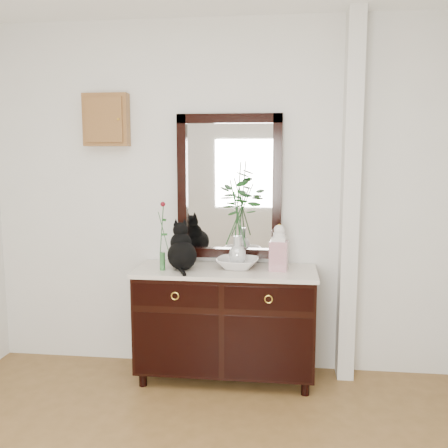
# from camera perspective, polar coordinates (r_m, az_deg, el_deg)

# --- Properties ---
(wall_back) EXTENTS (3.60, 0.04, 2.70)m
(wall_back) POSITION_cam_1_polar(r_m,az_deg,el_deg) (3.86, -0.85, 2.95)
(wall_back) COLOR silver
(wall_back) RESTS_ON ground
(pilaster) EXTENTS (0.12, 0.20, 2.70)m
(pilaster) POSITION_cam_1_polar(r_m,az_deg,el_deg) (3.78, 14.19, 2.60)
(pilaster) COLOR silver
(pilaster) RESTS_ON ground
(sideboard) EXTENTS (1.33, 0.52, 0.82)m
(sideboard) POSITION_cam_1_polar(r_m,az_deg,el_deg) (3.79, 0.18, -10.72)
(sideboard) COLOR black
(sideboard) RESTS_ON ground
(wall_mirror) EXTENTS (0.80, 0.06, 1.10)m
(wall_mirror) POSITION_cam_1_polar(r_m,az_deg,el_deg) (3.83, 0.60, 4.26)
(wall_mirror) COLOR black
(wall_mirror) RESTS_ON wall_back
(key_cabinet) EXTENTS (0.35, 0.10, 0.40)m
(key_cabinet) POSITION_cam_1_polar(r_m,az_deg,el_deg) (4.02, -13.30, 11.50)
(key_cabinet) COLOR brown
(key_cabinet) RESTS_ON wall_back
(cat) EXTENTS (0.33, 0.37, 0.35)m
(cat) POSITION_cam_1_polar(r_m,az_deg,el_deg) (3.66, -4.83, -2.51)
(cat) COLOR black
(cat) RESTS_ON sideboard
(lotus_bowl) EXTENTS (0.34, 0.34, 0.08)m
(lotus_bowl) POSITION_cam_1_polar(r_m,az_deg,el_deg) (3.70, 1.55, -4.51)
(lotus_bowl) COLOR white
(lotus_bowl) RESTS_ON sideboard
(vase_branches) EXTENTS (0.47, 0.47, 0.78)m
(vase_branches) POSITION_cam_1_polar(r_m,az_deg,el_deg) (3.64, 1.57, 1.20)
(vase_branches) COLOR silver
(vase_branches) RESTS_ON lotus_bowl
(bud_vase_rose) EXTENTS (0.07, 0.07, 0.51)m
(bud_vase_rose) POSITION_cam_1_polar(r_m,az_deg,el_deg) (3.63, -7.10, -1.32)
(bud_vase_rose) COLOR #316E35
(bud_vase_rose) RESTS_ON sideboard
(ginger_jar) EXTENTS (0.14, 0.14, 0.35)m
(ginger_jar) POSITION_cam_1_polar(r_m,az_deg,el_deg) (3.64, 6.29, -2.62)
(ginger_jar) COLOR silver
(ginger_jar) RESTS_ON sideboard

